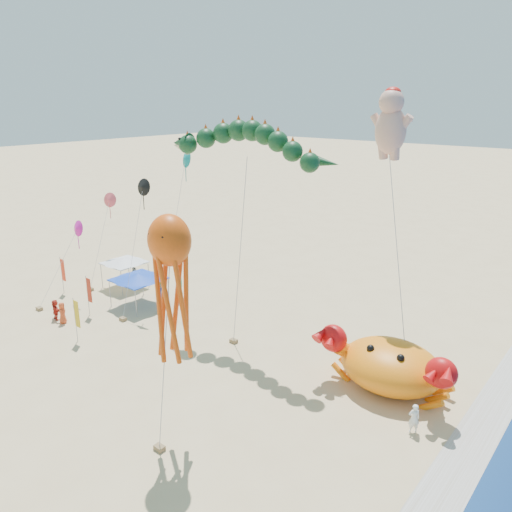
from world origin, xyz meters
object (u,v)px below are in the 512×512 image
at_px(octopus_kite, 171,277).
at_px(canopy_white, 124,260).
at_px(dragon_kite, 245,148).
at_px(crab_inflatable, 390,365).
at_px(canopy_blue, 138,277).
at_px(cherub_kite, 391,123).

bearing_deg(octopus_kite, canopy_white, 149.78).
bearing_deg(octopus_kite, dragon_kite, 113.41).
bearing_deg(octopus_kite, crab_inflatable, 59.34).
height_order(dragon_kite, octopus_kite, dragon_kite).
xyz_separation_m(octopus_kite, canopy_blue, (-14.49, 9.09, -5.86)).
height_order(dragon_kite, canopy_blue, dragon_kite).
relative_size(cherub_kite, octopus_kite, 1.48).
bearing_deg(canopy_white, octopus_kite, -30.22).
xyz_separation_m(crab_inflatable, canopy_white, (-24.92, 0.55, 0.93)).
relative_size(dragon_kite, cherub_kite, 0.86).
distance_m(crab_inflatable, canopy_blue, 20.70).
bearing_deg(crab_inflatable, cherub_kite, 124.16).
height_order(crab_inflatable, canopy_blue, crab_inflatable).
bearing_deg(dragon_kite, canopy_white, 178.07).
height_order(dragon_kite, cherub_kite, cherub_kite).
distance_m(dragon_kite, octopus_kite, 12.28).
xyz_separation_m(cherub_kite, octopus_kite, (-2.86, -15.23, -6.16)).
bearing_deg(crab_inflatable, dragon_kite, 179.64).
distance_m(cherub_kite, canopy_white, 25.11).
relative_size(dragon_kite, canopy_white, 4.16).
height_order(cherub_kite, octopus_kite, cherub_kite).
xyz_separation_m(dragon_kite, octopus_kite, (4.52, -10.45, -4.59)).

